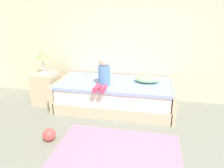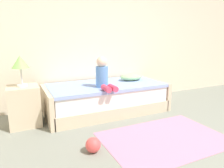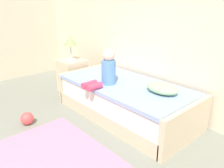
{
  "view_description": "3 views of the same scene",
  "coord_description": "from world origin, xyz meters",
  "px_view_note": "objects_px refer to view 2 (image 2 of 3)",
  "views": [
    {
      "loc": [
        -0.06,
        -1.39,
        1.67
      ],
      "look_at": [
        -0.69,
        1.75,
        0.55
      ],
      "focal_mm": 32.38,
      "sensor_mm": 36.0,
      "label": 1
    },
    {
      "loc": [
        -2.11,
        -1.27,
        1.29
      ],
      "look_at": [
        -0.69,
        1.75,
        0.55
      ],
      "focal_mm": 33.27,
      "sensor_mm": 36.0,
      "label": 2
    },
    {
      "loc": [
        1.43,
        -0.16,
        1.59
      ],
      "look_at": [
        -0.69,
        1.75,
        0.55
      ],
      "focal_mm": 35.74,
      "sensor_mm": 36.0,
      "label": 3
    }
  ],
  "objects_px": {
    "pillow": "(131,77)",
    "nightstand": "(24,106)",
    "bed": "(106,98)",
    "table_lamp": "(20,63)",
    "child_figure": "(103,75)",
    "toy_ball": "(93,145)"
  },
  "relations": [
    {
      "from": "bed",
      "to": "table_lamp",
      "type": "bearing_deg",
      "value": -178.44
    },
    {
      "from": "bed",
      "to": "nightstand",
      "type": "distance_m",
      "value": 1.35
    },
    {
      "from": "bed",
      "to": "table_lamp",
      "type": "distance_m",
      "value": 1.52
    },
    {
      "from": "nightstand",
      "to": "table_lamp",
      "type": "xyz_separation_m",
      "value": [
        0.0,
        0.0,
        0.64
      ]
    },
    {
      "from": "table_lamp",
      "to": "child_figure",
      "type": "distance_m",
      "value": 1.24
    },
    {
      "from": "child_figure",
      "to": "pillow",
      "type": "relative_size",
      "value": 1.16
    },
    {
      "from": "bed",
      "to": "child_figure",
      "type": "bearing_deg",
      "value": -123.28
    },
    {
      "from": "toy_ball",
      "to": "nightstand",
      "type": "bearing_deg",
      "value": 119.28
    },
    {
      "from": "bed",
      "to": "table_lamp",
      "type": "height_order",
      "value": "table_lamp"
    },
    {
      "from": "nightstand",
      "to": "child_figure",
      "type": "height_order",
      "value": "child_figure"
    },
    {
      "from": "bed",
      "to": "child_figure",
      "type": "xyz_separation_m",
      "value": [
        -0.15,
        -0.23,
        0.46
      ]
    },
    {
      "from": "table_lamp",
      "to": "child_figure",
      "type": "xyz_separation_m",
      "value": [
        1.2,
        -0.19,
        -0.23
      ]
    },
    {
      "from": "nightstand",
      "to": "pillow",
      "type": "xyz_separation_m",
      "value": [
        1.92,
        0.14,
        0.26
      ]
    },
    {
      "from": "table_lamp",
      "to": "nightstand",
      "type": "bearing_deg",
      "value": 0.0
    },
    {
      "from": "toy_ball",
      "to": "table_lamp",
      "type": "bearing_deg",
      "value": 119.28
    },
    {
      "from": "pillow",
      "to": "nightstand",
      "type": "bearing_deg",
      "value": -175.93
    },
    {
      "from": "child_figure",
      "to": "toy_ball",
      "type": "distance_m",
      "value": 1.28
    },
    {
      "from": "table_lamp",
      "to": "toy_ball",
      "type": "distance_m",
      "value": 1.59
    },
    {
      "from": "pillow",
      "to": "bed",
      "type": "bearing_deg",
      "value": -170.1
    },
    {
      "from": "nightstand",
      "to": "bed",
      "type": "bearing_deg",
      "value": 1.56
    },
    {
      "from": "nightstand",
      "to": "table_lamp",
      "type": "height_order",
      "value": "table_lamp"
    },
    {
      "from": "bed",
      "to": "pillow",
      "type": "xyz_separation_m",
      "value": [
        0.57,
        0.1,
        0.32
      ]
    }
  ]
}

